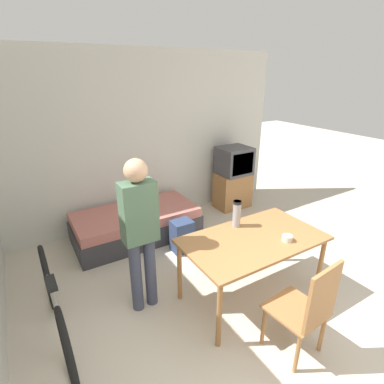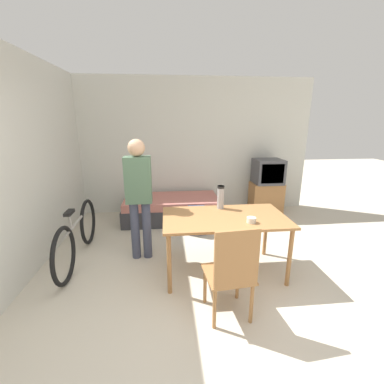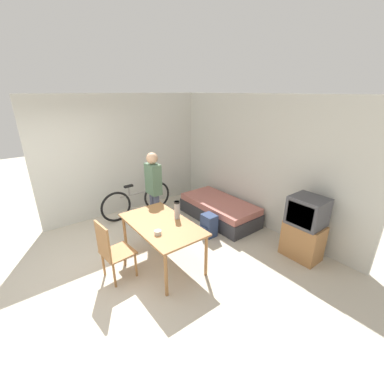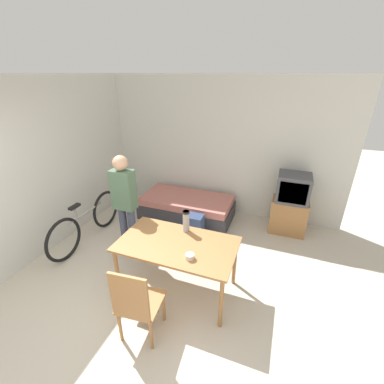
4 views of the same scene
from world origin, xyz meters
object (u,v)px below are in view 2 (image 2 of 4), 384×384
Objects in this scene: mate_bowl at (251,220)px; backpack at (197,220)px; person_standing at (139,192)px; daybed at (172,209)px; dining_table at (225,222)px; wooden_chair at (232,270)px; thermos_flask at (221,196)px; tv at (267,187)px; bicycle at (78,236)px.

mate_bowl reaches higher than backpack.
person_standing reaches higher than backpack.
person_standing is at bearing -108.06° from daybed.
wooden_chair is at bearing -97.66° from dining_table.
thermos_flask reaches higher than wooden_chair.
dining_table reaches higher than backpack.
thermos_flask reaches higher than backpack.
daybed is 3.97× the size of backpack.
wooden_chair is (0.50, -2.69, 0.32)m from daybed.
daybed is at bearing 111.45° from thermos_flask.
tv is at bearing 28.16° from backpack.
daybed is 1.82m from thermos_flask.
wooden_chair reaches higher than daybed.
tv reaches higher than backpack.
tv is at bearing 52.24° from thermos_flask.
tv reaches higher than bicycle.
daybed is at bearing 71.94° from person_standing.
dining_table is at bearing 82.34° from wooden_chair.
wooden_chair is 0.60× the size of person_standing.
thermos_flask reaches higher than daybed.
tv is 2.45× the size of backpack.
dining_table is 0.85× the size of bicycle.
person_standing is at bearing 156.20° from dining_table.
thermos_flask is at bearing -127.76° from tv.
bicycle is at bearing -133.73° from daybed.
backpack reaches higher than daybed.
bicycle is at bearing 162.01° from mate_bowl.
dining_table is at bearing -71.94° from daybed.
thermos_flask is 2.90× the size of mate_bowl.
person_standing is at bearing -147.25° from tv.
backpack is at bearing 102.66° from thermos_flask.
bicycle is at bearing 178.71° from person_standing.
wooden_chair is 3.22× the size of thermos_flask.
daybed is 0.79m from backpack.
tv is 3.60m from bicycle.
wooden_chair is 9.34× the size of mate_bowl.
wooden_chair is at bearing -53.72° from person_standing.
dining_table is 1.29m from backpack.
tv is 3.18m from wooden_chair.
bicycle reaches higher than backpack.
tv is 0.68× the size of person_standing.
thermos_flask is at bearing 115.79° from mate_bowl.
dining_table is at bearing -91.42° from thermos_flask.
mate_bowl is (0.25, -0.52, -0.14)m from thermos_flask.
tv reaches higher than mate_bowl.
dining_table is at bearing -80.78° from backpack.
mate_bowl is at bearing 58.69° from wooden_chair.
backpack is at bearing -151.84° from tv.
wooden_chair is 2.05m from backpack.
bicycle is 1.87m from backpack.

